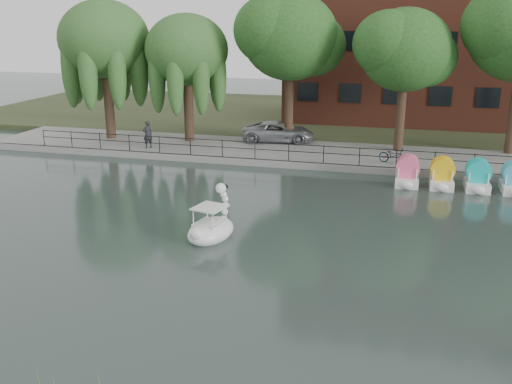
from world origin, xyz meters
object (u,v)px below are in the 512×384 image
at_px(minivan, 279,130).
at_px(swan_boat, 211,227).
at_px(pedestrian, 148,132).
at_px(bicycle, 394,155).

relative_size(minivan, swan_boat, 2.03).
xyz_separation_m(pedestrian, swan_boat, (8.45, -12.36, -0.95)).
height_order(bicycle, swan_boat, swan_boat).
bearing_deg(pedestrian, swan_boat, 73.43).
bearing_deg(swan_boat, pedestrian, 138.16).
bearing_deg(pedestrian, bicycle, 128.65).
xyz_separation_m(bicycle, swan_boat, (-6.55, -12.25, -0.46)).
xyz_separation_m(minivan, swan_boat, (0.97, -16.32, -0.71)).
bearing_deg(minivan, pedestrian, 109.26).
relative_size(bicycle, pedestrian, 0.87).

